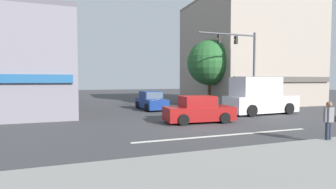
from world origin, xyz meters
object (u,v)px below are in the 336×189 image
object	(u,v)px
traffic_light_mast	(244,59)
sedan_crossing_leftbound	(199,110)
street_tree	(210,63)
box_truck_parked_curbside	(259,97)
utility_pole_near_left	(53,45)
pedestrian_foreground_with_bag	(329,120)
sedan_crossing_center	(151,101)

from	to	relation	value
traffic_light_mast	sedan_crossing_leftbound	world-z (taller)	traffic_light_mast
street_tree	box_truck_parked_curbside	size ratio (longest dim) A/B	1.10
utility_pole_near_left	box_truck_parked_curbside	distance (m)	14.54
street_tree	traffic_light_mast	size ratio (longest dim) A/B	1.01
utility_pole_near_left	sedan_crossing_leftbound	distance (m)	9.58
box_truck_parked_curbside	sedan_crossing_leftbound	xyz separation A→B (m)	(-6.00, -1.97, -0.54)
box_truck_parked_curbside	sedan_crossing_leftbound	bearing A→B (deg)	-161.82
pedestrian_foreground_with_bag	utility_pole_near_left	bearing A→B (deg)	136.85
traffic_light_mast	sedan_crossing_center	bearing A→B (deg)	142.23
utility_pole_near_left	sedan_crossing_center	distance (m)	9.42
sedan_crossing_center	pedestrian_foreground_with_bag	xyz separation A→B (m)	(3.12, -14.17, 0.24)
sedan_crossing_center	box_truck_parked_curbside	xyz separation A→B (m)	(6.69, -5.69, 0.54)
traffic_light_mast	box_truck_parked_curbside	bearing A→B (deg)	-56.92
pedestrian_foreground_with_bag	traffic_light_mast	bearing A→B (deg)	73.05
utility_pole_near_left	pedestrian_foreground_with_bag	world-z (taller)	utility_pole_near_left
utility_pole_near_left	pedestrian_foreground_with_bag	xyz separation A→B (m)	(10.50, -9.84, -3.70)
traffic_light_mast	pedestrian_foreground_with_bag	world-z (taller)	traffic_light_mast
utility_pole_near_left	box_truck_parked_curbside	size ratio (longest dim) A/B	1.58
street_tree	sedan_crossing_leftbound	world-z (taller)	street_tree
utility_pole_near_left	traffic_light_mast	distance (m)	13.41
box_truck_parked_curbside	traffic_light_mast	bearing A→B (deg)	123.08
utility_pole_near_left	pedestrian_foreground_with_bag	bearing A→B (deg)	-43.15
box_truck_parked_curbside	sedan_crossing_leftbound	distance (m)	6.34
utility_pole_near_left	sedan_crossing_center	world-z (taller)	utility_pole_near_left
street_tree	utility_pole_near_left	size ratio (longest dim) A/B	0.70
street_tree	sedan_crossing_center	distance (m)	6.61
street_tree	box_truck_parked_curbside	bearing A→B (deg)	-79.53
street_tree	pedestrian_foreground_with_bag	xyz separation A→B (m)	(-2.53, -14.11, -3.20)
traffic_light_mast	street_tree	bearing A→B (deg)	94.61
box_truck_parked_curbside	pedestrian_foreground_with_bag	bearing A→B (deg)	-112.83
box_truck_parked_curbside	utility_pole_near_left	bearing A→B (deg)	174.47
sedan_crossing_center	box_truck_parked_curbside	world-z (taller)	box_truck_parked_curbside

